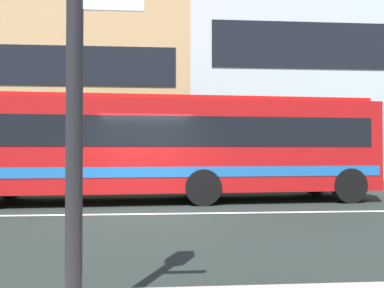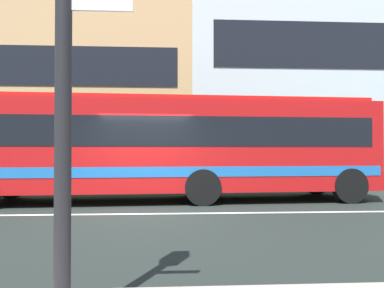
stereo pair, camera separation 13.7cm
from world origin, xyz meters
name	(u,v)px [view 1 (the left image)]	position (x,y,z in m)	size (l,w,h in m)	color
ground_plane	(144,214)	(0.00, 0.00, 0.00)	(160.00, 160.00, 0.00)	black
lane_centre_line	(144,214)	(0.00, 0.00, 0.00)	(60.00, 0.16, 0.01)	silver
hedge_row_far	(94,178)	(-2.30, 6.07, 0.44)	(21.27, 1.10, 0.88)	#22531B
apartment_block_left	(36,97)	(-7.40, 14.64, 4.78)	(18.26, 10.91, 9.55)	tan
apartment_block_right	(382,85)	(14.67, 14.64, 5.82)	(25.88, 10.91, 11.64)	silver
transit_bus	(173,145)	(0.72, 2.37, 1.69)	(12.17, 3.13, 3.06)	red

